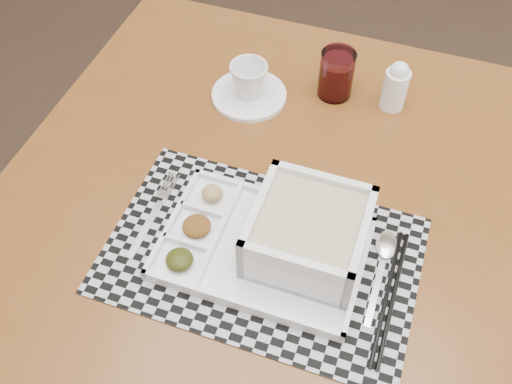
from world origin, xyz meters
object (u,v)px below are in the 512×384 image
Objects in this scene: dining_table at (277,218)px; serving_tray at (294,238)px; cup at (249,80)px; creamer_bottle at (396,86)px; juice_glass at (336,76)px.

serving_tray is (0.05, -0.11, 0.12)m from dining_table.
serving_tray reaches higher than cup.
cup is (-0.16, 0.34, 0.00)m from serving_tray.
dining_table is 0.17m from serving_tray.
serving_tray is at bearing -66.51° from dining_table.
serving_tray is 0.40m from creamer_bottle.
cup is at bearing -171.28° from creamer_bottle.
cup is at bearing -162.51° from juice_glass.
juice_glass is 0.12m from creamer_bottle.
juice_glass is 0.93× the size of creamer_bottle.
cup is 0.76× the size of juice_glass.
juice_glass is (0.16, 0.05, 0.00)m from cup.
dining_table is 0.31m from juice_glass.
dining_table is 0.34m from creamer_bottle.
creamer_bottle is at bearing -4.31° from juice_glass.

